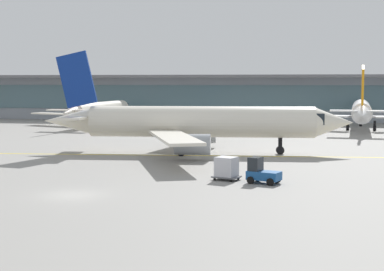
{
  "coord_description": "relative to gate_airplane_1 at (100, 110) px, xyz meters",
  "views": [
    {
      "loc": [
        16.12,
        -40.61,
        8.17
      ],
      "look_at": [
        5.89,
        16.07,
        3.0
      ],
      "focal_mm": 56.17,
      "sensor_mm": 36.0,
      "label": 1
    }
  ],
  "objects": [
    {
      "name": "ground_plane",
      "position": [
        20.33,
        -65.39,
        -2.91
      ],
      "size": [
        400.0,
        400.0,
        0.0
      ],
      "primitive_type": "plane",
      "color": "gray"
    },
    {
      "name": "taxiway_centreline_stripe",
      "position": [
        25.45,
        -40.86,
        -2.91
      ],
      "size": [
        109.56,
        10.59,
        0.01
      ],
      "primitive_type": "cube",
      "rotation": [
        0.0,
        0.0,
        0.09
      ],
      "color": "yellow",
      "rests_on": "ground_plane"
    },
    {
      "name": "terminal_concourse",
      "position": [
        20.33,
        21.21,
        2.01
      ],
      "size": [
        224.53,
        11.0,
        9.6
      ],
      "color": "#8C939E",
      "rests_on": "ground_plane"
    },
    {
      "name": "gate_airplane_1",
      "position": [
        0.0,
        0.0,
        0.0
      ],
      "size": [
        27.17,
        29.33,
        9.71
      ],
      "rotation": [
        0.0,
        0.0,
        1.48
      ],
      "color": "silver",
      "rests_on": "ground_plane"
    },
    {
      "name": "gate_airplane_2",
      "position": [
        46.73,
        -0.61,
        0.29
      ],
      "size": [
        29.87,
        32.26,
        10.68
      ],
      "rotation": [
        0.0,
        0.0,
        1.48
      ],
      "color": "white",
      "rests_on": "ground_plane"
    },
    {
      "name": "taxiing_regional_jet",
      "position": [
        24.99,
        -38.91,
        0.61
      ],
      "size": [
        35.46,
        32.82,
        11.74
      ],
      "rotation": [
        0.0,
        0.0,
        0.09
      ],
      "color": "silver",
      "rests_on": "ground_plane"
    },
    {
      "name": "baggage_tug",
      "position": [
        33.46,
        -57.92,
        -2.02
      ],
      "size": [
        2.92,
        2.31,
        2.1
      ],
      "rotation": [
        0.0,
        0.0,
        -0.35
      ],
      "color": "#194C8C",
      "rests_on": "ground_plane"
    },
    {
      "name": "cargo_dolly_lead",
      "position": [
        30.5,
        -56.84,
        -1.86
      ],
      "size": [
        2.52,
        2.22,
        1.94
      ],
      "rotation": [
        0.0,
        0.0,
        -0.35
      ],
      "color": "#595B60",
      "rests_on": "ground_plane"
    }
  ]
}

